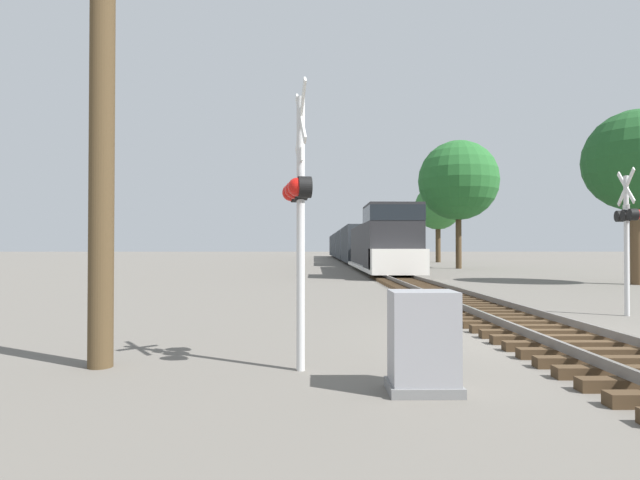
{
  "coord_description": "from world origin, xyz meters",
  "views": [
    {
      "loc": [
        -4.55,
        -9.42,
        1.77
      ],
      "look_at": [
        -4.34,
        7.54,
        2.02
      ],
      "focal_mm": 28.0,
      "sensor_mm": 36.0,
      "label": 1
    }
  ],
  "objects_px": {
    "tree_deep_background": "(438,207)",
    "crossing_signal_near": "(299,201)",
    "crossing_signal_far": "(628,223)",
    "relay_cabinet": "(423,342)",
    "tree_mid_background": "(458,181)",
    "freight_train": "(350,246)",
    "utility_pole": "(102,46)",
    "tree_far_right": "(636,161)"
  },
  "relations": [
    {
      "from": "crossing_signal_far",
      "to": "tree_mid_background",
      "type": "relative_size",
      "value": 0.35
    },
    {
      "from": "tree_mid_background",
      "to": "tree_deep_background",
      "type": "bearing_deg",
      "value": 81.31
    },
    {
      "from": "relay_cabinet",
      "to": "tree_deep_background",
      "type": "distance_m",
      "value": 55.07
    },
    {
      "from": "freight_train",
      "to": "crossing_signal_far",
      "type": "xyz_separation_m",
      "value": [
        3.58,
        -49.95,
        0.39
      ]
    },
    {
      "from": "crossing_signal_far",
      "to": "tree_deep_background",
      "type": "bearing_deg",
      "value": -0.37
    },
    {
      "from": "crossing_signal_near",
      "to": "relay_cabinet",
      "type": "xyz_separation_m",
      "value": [
        1.56,
        -1.1,
        -1.84
      ]
    },
    {
      "from": "crossing_signal_far",
      "to": "freight_train",
      "type": "bearing_deg",
      "value": 11.92
    },
    {
      "from": "crossing_signal_near",
      "to": "tree_mid_background",
      "type": "relative_size",
      "value": 0.38
    },
    {
      "from": "crossing_signal_near",
      "to": "crossing_signal_far",
      "type": "relative_size",
      "value": 1.09
    },
    {
      "from": "crossing_signal_near",
      "to": "crossing_signal_far",
      "type": "height_order",
      "value": "crossing_signal_near"
    },
    {
      "from": "relay_cabinet",
      "to": "tree_mid_background",
      "type": "bearing_deg",
      "value": 73.08
    },
    {
      "from": "tree_deep_background",
      "to": "crossing_signal_near",
      "type": "bearing_deg",
      "value": -106.13
    },
    {
      "from": "freight_train",
      "to": "relay_cabinet",
      "type": "height_order",
      "value": "freight_train"
    },
    {
      "from": "freight_train",
      "to": "utility_pole",
      "type": "bearing_deg",
      "value": -97.93
    },
    {
      "from": "relay_cabinet",
      "to": "tree_mid_background",
      "type": "height_order",
      "value": "tree_mid_background"
    },
    {
      "from": "utility_pole",
      "to": "crossing_signal_far",
      "type": "bearing_deg",
      "value": 25.42
    },
    {
      "from": "crossing_signal_near",
      "to": "tree_far_right",
      "type": "xyz_separation_m",
      "value": [
        15.62,
        16.35,
        3.43
      ]
    },
    {
      "from": "freight_train",
      "to": "tree_deep_background",
      "type": "distance_m",
      "value": 11.79
    },
    {
      "from": "crossing_signal_near",
      "to": "crossing_signal_far",
      "type": "xyz_separation_m",
      "value": [
        8.35,
        5.6,
        -0.06
      ]
    },
    {
      "from": "freight_train",
      "to": "crossing_signal_near",
      "type": "height_order",
      "value": "freight_train"
    },
    {
      "from": "utility_pole",
      "to": "tree_deep_background",
      "type": "xyz_separation_m",
      "value": [
        17.96,
        51.73,
        1.8
      ]
    },
    {
      "from": "relay_cabinet",
      "to": "tree_deep_background",
      "type": "relative_size",
      "value": 0.13
    },
    {
      "from": "tree_deep_background",
      "to": "crossing_signal_far",
      "type": "bearing_deg",
      "value": -98.19
    },
    {
      "from": "relay_cabinet",
      "to": "tree_far_right",
      "type": "height_order",
      "value": "tree_far_right"
    },
    {
      "from": "crossing_signal_far",
      "to": "relay_cabinet",
      "type": "relative_size",
      "value": 3.06
    },
    {
      "from": "freight_train",
      "to": "tree_mid_background",
      "type": "xyz_separation_m",
      "value": [
        7.56,
        -21.23,
        5.37
      ]
    },
    {
      "from": "crossing_signal_near",
      "to": "utility_pole",
      "type": "relative_size",
      "value": 0.44
    },
    {
      "from": "relay_cabinet",
      "to": "tree_far_right",
      "type": "distance_m",
      "value": 23.02
    },
    {
      "from": "crossing_signal_near",
      "to": "utility_pole",
      "type": "height_order",
      "value": "utility_pole"
    },
    {
      "from": "tree_deep_background",
      "to": "relay_cabinet",
      "type": "bearing_deg",
      "value": -104.24
    },
    {
      "from": "crossing_signal_near",
      "to": "tree_mid_background",
      "type": "distance_m",
      "value": 36.8
    },
    {
      "from": "relay_cabinet",
      "to": "utility_pole",
      "type": "relative_size",
      "value": 0.13
    },
    {
      "from": "tree_far_right",
      "to": "crossing_signal_far",
      "type": "bearing_deg",
      "value": -124.08
    },
    {
      "from": "freight_train",
      "to": "crossing_signal_near",
      "type": "distance_m",
      "value": 55.76
    },
    {
      "from": "relay_cabinet",
      "to": "tree_deep_background",
      "type": "height_order",
      "value": "tree_deep_background"
    },
    {
      "from": "crossing_signal_far",
      "to": "crossing_signal_near",
      "type": "bearing_deg",
      "value": 131.68
    },
    {
      "from": "tree_far_right",
      "to": "freight_train",
      "type": "bearing_deg",
      "value": 105.47
    },
    {
      "from": "crossing_signal_near",
      "to": "tree_deep_background",
      "type": "distance_m",
      "value": 54.26
    },
    {
      "from": "relay_cabinet",
      "to": "tree_mid_background",
      "type": "xyz_separation_m",
      "value": [
        10.77,
        35.41,
        6.76
      ]
    },
    {
      "from": "crossing_signal_far",
      "to": "utility_pole",
      "type": "relative_size",
      "value": 0.4
    },
    {
      "from": "utility_pole",
      "to": "tree_mid_background",
      "type": "relative_size",
      "value": 0.88
    },
    {
      "from": "tree_far_right",
      "to": "tree_deep_background",
      "type": "xyz_separation_m",
      "value": [
        -0.6,
        35.62,
        0.71
      ]
    }
  ]
}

